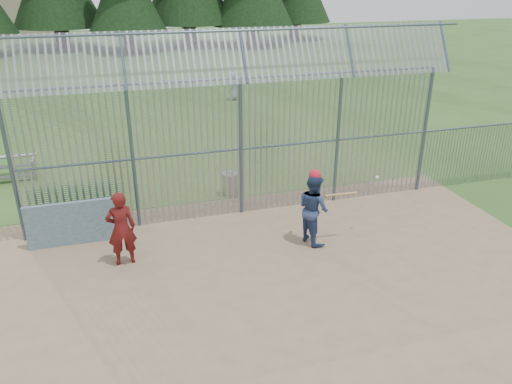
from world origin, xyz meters
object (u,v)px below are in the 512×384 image
object	(u,v)px
onlooker	(121,229)
batter	(313,209)
dugout_wall	(77,223)
trash_can	(230,184)

from	to	relation	value
onlooker	batter	bearing A→B (deg)	172.22
batter	onlooker	world-z (taller)	batter
dugout_wall	batter	size ratio (longest dim) A/B	1.31
dugout_wall	trash_can	size ratio (longest dim) A/B	3.05
dugout_wall	batter	world-z (taller)	batter
dugout_wall	batter	bearing A→B (deg)	-15.39
trash_can	onlooker	bearing A→B (deg)	-136.56
onlooker	trash_can	distance (m)	4.87
onlooker	trash_can	xyz separation A→B (m)	(3.51, 3.32, -0.59)
onlooker	trash_can	world-z (taller)	onlooker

